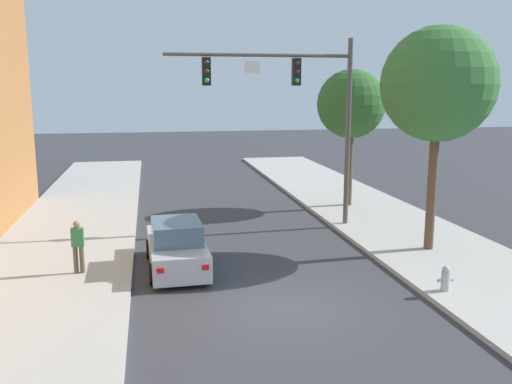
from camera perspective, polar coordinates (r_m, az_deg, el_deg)
The scene contains 9 objects.
ground_plane at distance 14.77m, azimuth 2.97°, elevation -12.01°, with size 120.00×120.00×0.00m, color #38383D.
sidewalk_left at distance 14.70m, azimuth -23.12°, elevation -12.71°, with size 5.00×60.00×0.15m, color #B2AFA8.
sidewalk_right at distance 17.41m, azimuth 24.50°, elevation -9.14°, with size 5.00×60.00×0.15m, color #B2AFA8.
traffic_signal_mast at distance 21.92m, azimuth 4.35°, elevation 9.88°, with size 7.44×0.38×7.50m.
car_lead_silver at distance 17.72m, azimuth -8.26°, elevation -5.70°, with size 1.95×4.29×1.60m.
pedestrian_sidewalk_left_walker at distance 17.52m, azimuth -18.05°, elevation -5.17°, with size 0.36×0.22×1.64m.
fire_hydrant at distance 16.30m, azimuth 19.12°, elevation -8.48°, with size 0.48×0.24×0.72m.
street_tree_nearest at distance 19.56m, azimuth 18.43°, elevation 10.51°, with size 3.85×3.85×7.61m.
street_tree_second at distance 26.31m, azimuth 9.88°, elevation 8.95°, with size 3.21×3.21×6.43m.
Camera 1 is at (-3.35, -13.20, 5.72)m, focal length 38.44 mm.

